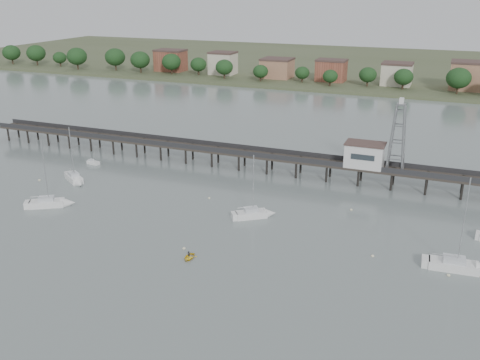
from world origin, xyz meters
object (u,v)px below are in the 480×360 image
(lattice_tower, at_px, (398,138))
(sailboat_c, at_px, (257,214))
(sailboat_a, at_px, (54,203))
(yellow_dinghy, at_px, (189,258))
(sailboat_b, at_px, (76,180))
(pier, at_px, (256,155))
(white_tender, at_px, (93,163))
(sailboat_d, at_px, (466,267))

(lattice_tower, relative_size, sailboat_c, 1.21)
(sailboat_a, bearing_deg, yellow_dinghy, -46.70)
(lattice_tower, relative_size, sailboat_b, 1.18)
(pier, relative_size, yellow_dinghy, 53.24)
(sailboat_a, bearing_deg, sailboat_b, 78.84)
(sailboat_b, bearing_deg, lattice_tower, 53.14)
(sailboat_c, height_order, yellow_dinghy, sailboat_c)
(sailboat_c, bearing_deg, white_tender, 127.00)
(sailboat_d, bearing_deg, lattice_tower, 110.12)
(sailboat_a, distance_m, white_tender, 26.38)
(sailboat_a, xyz_separation_m, sailboat_d, (75.28, 2.72, -0.01))
(sailboat_c, height_order, white_tender, sailboat_c)
(sailboat_a, relative_size, sailboat_b, 1.09)
(sailboat_a, xyz_separation_m, sailboat_b, (-4.62, 12.49, 0.01))
(sailboat_a, height_order, sailboat_d, sailboat_d)
(white_tender, bearing_deg, sailboat_c, -7.85)
(sailboat_d, height_order, sailboat_b, sailboat_d)
(sailboat_c, xyz_separation_m, yellow_dinghy, (-4.53, -19.24, -0.64))
(sailboat_d, distance_m, white_tender, 87.23)
(lattice_tower, bearing_deg, yellow_dinghy, -120.42)
(lattice_tower, bearing_deg, sailboat_c, -130.47)
(pier, bearing_deg, sailboat_c, -69.00)
(pier, bearing_deg, lattice_tower, 0.00)
(sailboat_a, relative_size, sailboat_c, 1.11)
(sailboat_d, relative_size, white_tender, 4.68)
(sailboat_a, bearing_deg, sailboat_c, -17.23)
(yellow_dinghy, bearing_deg, white_tender, 140.12)
(sailboat_a, xyz_separation_m, white_tender, (-9.12, 24.75, -0.25))
(lattice_tower, bearing_deg, sailboat_b, -160.70)
(pier, distance_m, white_tender, 39.86)
(lattice_tower, xyz_separation_m, sailboat_b, (-65.27, -22.85, -10.46))
(white_tender, bearing_deg, sailboat_b, -60.49)
(sailboat_c, height_order, sailboat_d, sailboat_d)
(sailboat_d, bearing_deg, sailboat_c, 164.82)
(pier, relative_size, sailboat_b, 11.47)
(pier, bearing_deg, yellow_dinghy, -83.31)
(sailboat_d, relative_size, sailboat_b, 1.22)
(sailboat_c, bearing_deg, sailboat_a, 158.44)
(sailboat_b, bearing_deg, sailboat_a, -35.85)
(lattice_tower, height_order, sailboat_b, lattice_tower)
(sailboat_d, distance_m, yellow_dinghy, 42.64)
(sailboat_b, relative_size, yellow_dinghy, 4.64)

